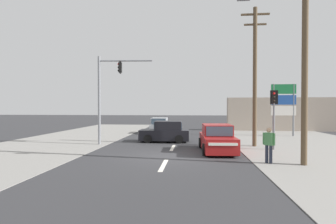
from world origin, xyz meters
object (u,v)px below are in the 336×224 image
utility_pole_foreground_right (302,38)px  hatchback_oncoming_near (165,132)px  utility_pole_midground_right (255,74)px  pedestrian_at_kerb (269,143)px  sedan_receding_far (217,139)px  pedestal_signal_right_kerb (274,109)px  traffic_signal_mast (107,88)px  hatchback_kerbside_parked (160,126)px  shopping_plaza_sign (283,102)px

utility_pole_foreground_right → hatchback_oncoming_near: 11.02m
utility_pole_midground_right → pedestrian_at_kerb: bearing=-96.0°
utility_pole_foreground_right → sedan_receding_far: (-3.34, 3.28, -4.85)m
pedestal_signal_right_kerb → traffic_signal_mast: bearing=173.7°
traffic_signal_mast → pedestrian_at_kerb: (9.24, -5.14, -2.91)m
sedan_receding_far → traffic_signal_mast: bearing=163.9°
hatchback_kerbside_parked → pedestrian_at_kerb: pedestrian_at_kerb is taller
hatchback_kerbside_parked → pedestrian_at_kerb: (6.71, -13.36, 0.22)m
traffic_signal_mast → shopping_plaza_sign: size_ratio=1.30×
sedan_receding_far → pedestrian_at_kerb: size_ratio=2.65×
pedestal_signal_right_kerb → hatchback_oncoming_near: size_ratio=0.97×
pedestal_signal_right_kerb → hatchback_kerbside_parked: size_ratio=0.97×
shopping_plaza_sign → utility_pole_midground_right: bearing=-121.2°
utility_pole_midground_right → sedan_receding_far: bearing=-139.5°
traffic_signal_mast → shopping_plaza_sign: traffic_signal_mast is taller
pedestrian_at_kerb → utility_pole_foreground_right: bearing=-9.4°
pedestal_signal_right_kerb → shopping_plaza_sign: shopping_plaza_sign is taller
utility_pole_foreground_right → utility_pole_midground_right: size_ratio=1.15×
utility_pole_foreground_right → pedestrian_at_kerb: size_ratio=6.36×
shopping_plaza_sign → hatchback_oncoming_near: 11.24m
traffic_signal_mast → pedestal_signal_right_kerb: 10.78m
utility_pole_midground_right → hatchback_kerbside_parked: utility_pole_midground_right is taller
traffic_signal_mast → sedan_receding_far: 8.12m
traffic_signal_mast → pedestal_signal_right_kerb: (10.62, -1.18, -1.42)m
pedestal_signal_right_kerb → hatchback_oncoming_near: bearing=155.9°
utility_pole_foreground_right → pedestrian_at_kerb: 4.81m
utility_pole_midground_right → hatchback_oncoming_near: (-6.01, 1.74, -4.03)m
utility_pole_foreground_right → hatchback_kerbside_parked: bearing=120.6°
utility_pole_foreground_right → traffic_signal_mast: bearing=153.1°
pedestal_signal_right_kerb → shopping_plaza_sign: size_ratio=0.77×
sedan_receding_far → hatchback_kerbside_parked: bearing=114.4°
shopping_plaza_sign → hatchback_oncoming_near: shopping_plaza_sign is taller
pedestrian_at_kerb → hatchback_oncoming_near: bearing=127.8°
utility_pole_midground_right → traffic_signal_mast: 9.84m
traffic_signal_mast → utility_pole_foreground_right: bearing=-26.9°
hatchback_oncoming_near → hatchback_kerbside_parked: 6.46m
utility_pole_midground_right → pedestrian_at_kerb: utility_pole_midground_right is taller
hatchback_oncoming_near → hatchback_kerbside_parked: size_ratio=1.00×
utility_pole_midground_right → sedan_receding_far: (-2.59, -2.22, -4.03)m
shopping_plaza_sign → hatchback_oncoming_near: (-9.93, -4.74, -2.28)m
utility_pole_foreground_right → hatchback_oncoming_near: bearing=133.0°
utility_pole_midground_right → shopping_plaza_sign: size_ratio=1.95×
pedestal_signal_right_kerb → pedestrian_at_kerb: size_ratio=2.18×
utility_pole_midground_right → sedan_receding_far: utility_pole_midground_right is taller
pedestal_signal_right_kerb → utility_pole_midground_right: bearing=122.1°
utility_pole_foreground_right → pedestrian_at_kerb: (-1.30, 0.22, -4.63)m
utility_pole_foreground_right → pedestrian_at_kerb: utility_pole_foreground_right is taller
pedestal_signal_right_kerb → pedestrian_at_kerb: bearing=-109.2°
pedestal_signal_right_kerb → hatchback_kerbside_parked: bearing=130.8°
utility_pole_midground_right → pedestal_signal_right_kerb: 2.78m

